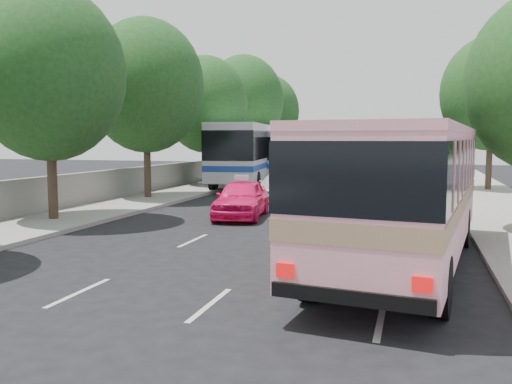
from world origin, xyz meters
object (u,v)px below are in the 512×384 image
at_px(pink_taxi, 241,199).
at_px(white_pickup, 281,186).
at_px(pink_bus, 406,180).
at_px(tour_coach_front, 248,149).
at_px(tour_coach_rear, 291,151).

distance_m(pink_taxi, white_pickup, 6.68).
bearing_deg(pink_bus, white_pickup, 123.03).
relative_size(tour_coach_front, tour_coach_rear, 1.11).
relative_size(pink_taxi, tour_coach_front, 0.32).
distance_m(pink_bus, white_pickup, 15.18).
height_order(pink_taxi, tour_coach_front, tour_coach_front).
xyz_separation_m(pink_taxi, tour_coach_rear, (-2.50, 20.25, 1.46)).
relative_size(pink_bus, pink_taxi, 2.46).
xyz_separation_m(pink_bus, tour_coach_rear, (-9.00, 27.22, 0.07)).
xyz_separation_m(pink_bus, white_pickup, (-6.50, 13.64, -1.44)).
height_order(tour_coach_front, tour_coach_rear, tour_coach_front).
height_order(pink_bus, white_pickup, pink_bus).
distance_m(pink_bus, tour_coach_front, 24.24).
relative_size(pink_taxi, white_pickup, 0.92).
bearing_deg(tour_coach_front, tour_coach_rear, 64.29).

